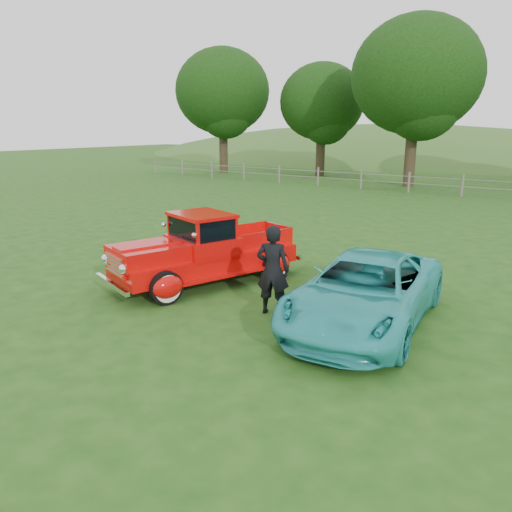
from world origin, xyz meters
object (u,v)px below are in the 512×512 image
Objects in this scene: tree_far_west at (223,92)px; man at (273,270)px; teal_sedan at (365,291)px; red_pickup at (205,252)px; tree_mid_west at (322,102)px; tree_near_west at (416,76)px.

man is (21.00, -25.00, -5.53)m from tree_far_west.
tree_far_west is 2.00× the size of teal_sedan.
red_pickup is at bearing -52.64° from tree_far_west.
tree_far_west is at bearing -68.99° from man.
tree_mid_west reaches higher than man.
tree_mid_west is at bearing 113.12° from teal_sedan.
tree_mid_west is 28.57m from red_pickup.
red_pickup is 1.06× the size of teal_sedan.
man is at bearing -78.24° from tree_near_west.
tree_near_west is 5.47× the size of man.
teal_sedan is (6.82, -23.45, -6.11)m from tree_near_west.
tree_far_west is 8.30m from tree_mid_west.
red_pickup is at bearing -83.97° from tree_near_west.
man is (-1.82, -0.54, 0.26)m from teal_sedan.
tree_near_west is (16.00, -1.00, 0.31)m from tree_far_west.
tree_far_west reaches higher than red_pickup.
teal_sedan is at bearing 177.51° from man.
tree_mid_west is at bearing 159.44° from tree_near_west.
teal_sedan is 2.60× the size of man.
teal_sedan is 1.92m from man.
tree_mid_west is 1.60× the size of red_pickup.
tree_mid_west is 1.71× the size of teal_sedan.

